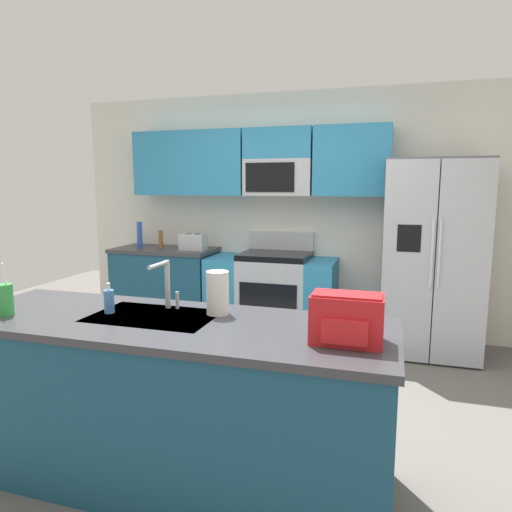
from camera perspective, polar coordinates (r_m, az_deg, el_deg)
name	(u,v)px	position (r m, az deg, el deg)	size (l,w,h in m)	color
ground_plane	(237,416)	(3.40, -2.38, -19.38)	(9.00, 9.00, 0.00)	#66605B
kitchen_wall_unit	(286,198)	(5.04, 3.81, 7.27)	(5.20, 0.43, 2.60)	silver
back_counter	(166,286)	(5.38, -11.17, -3.77)	(1.15, 0.63, 0.90)	navy
range_oven	(272,295)	(4.93, 1.98, -4.85)	(1.36, 0.61, 1.10)	#B7BABF
refrigerator	(432,258)	(4.62, 21.13, -0.25)	(0.90, 0.76, 1.85)	#4C4F54
island_counter	(168,399)	(2.64, -10.95, -17.15)	(2.40, 0.80, 0.90)	navy
toaster	(193,242)	(5.08, -7.89, 1.76)	(0.28, 0.16, 0.18)	#B7BABF
pepper_mill	(161,239)	(5.31, -11.83, 2.07)	(0.05, 0.05, 0.20)	brown
bottle_blue	(140,234)	(5.49, -14.36, 2.66)	(0.06, 0.06, 0.29)	blue
sink_faucet	(166,281)	(2.65, -11.21, -3.03)	(0.09, 0.21, 0.28)	#B7BABF
drink_cup_green	(5,299)	(2.85, -28.90, -4.79)	(0.08, 0.08, 0.29)	green
soap_dispenser	(109,301)	(2.67, -17.91, -5.38)	(0.06, 0.06, 0.17)	#4C8CD8
paper_towel_roll	(218,293)	(2.52, -4.82, -4.61)	(0.12, 0.12, 0.24)	white
backpack	(347,317)	(2.10, 11.32, -7.55)	(0.32, 0.22, 0.23)	red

